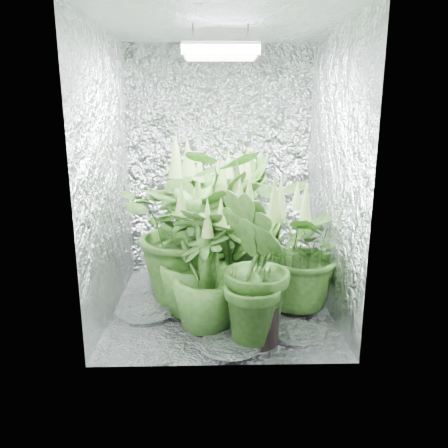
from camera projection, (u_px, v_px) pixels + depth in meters
name	position (u px, v px, depth m)	size (l,w,h in m)	color
ground	(221.00, 306.00, 3.33)	(1.60, 1.60, 0.00)	white
walls	(221.00, 176.00, 3.08)	(1.62, 1.62, 2.00)	white
ceiling	(220.00, 23.00, 2.83)	(1.60, 1.60, 0.01)	white
grow_lamp	(220.00, 52.00, 2.88)	(0.50, 0.30, 0.22)	gray
plant_a	(190.00, 225.00, 3.31)	(1.27, 1.27, 1.27)	black
plant_b	(197.00, 221.00, 3.82)	(0.76, 0.76, 1.14)	black
plant_c	(241.00, 221.00, 3.77)	(0.74, 0.74, 1.16)	black
plant_d	(207.00, 271.00, 2.88)	(0.60, 0.60, 0.92)	black
plant_e	(296.00, 251.00, 3.16)	(0.89, 0.89, 0.98)	black
plant_f	(228.00, 243.00, 3.16)	(0.76, 0.76, 1.13)	black
plant_g	(258.00, 269.00, 2.70)	(0.57, 0.57, 1.08)	black
plant_h	(193.00, 255.00, 3.09)	(0.60, 0.60, 1.00)	black
circulation_fan	(292.00, 269.00, 3.74)	(0.15, 0.28, 0.33)	black
plant_label	(267.00, 300.00, 2.72)	(0.05, 0.01, 0.09)	white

